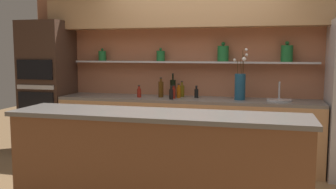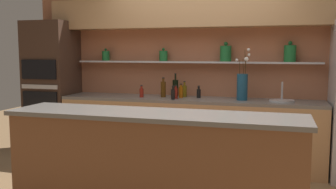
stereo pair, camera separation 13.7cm
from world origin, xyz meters
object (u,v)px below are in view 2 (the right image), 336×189
(sink_fixture, at_px, (282,100))
(bottle_sauce_2, at_px, (199,93))
(bottle_oil_3, at_px, (184,91))
(bottle_wine_7, at_px, (175,88))
(bottle_sauce_4, at_px, (176,93))
(bottle_sauce_5, at_px, (142,92))
(flower_vase, at_px, (242,86))
(oven_tower, at_px, (52,88))
(bottle_sauce_1, at_px, (173,94))
(bottle_spirit_6, at_px, (163,89))
(bottle_sauce_0, at_px, (181,92))

(sink_fixture, xyz_separation_m, bottle_sauce_2, (-1.10, 0.07, 0.05))
(bottle_oil_3, relative_size, bottle_wine_7, 0.67)
(bottle_sauce_4, bearing_deg, bottle_sauce_5, 179.15)
(flower_vase, height_order, bottle_wine_7, flower_vase)
(oven_tower, xyz_separation_m, bottle_wine_7, (1.91, 0.18, 0.04))
(bottle_sauce_1, relative_size, bottle_spirit_6, 0.66)
(oven_tower, xyz_separation_m, sink_fixture, (3.36, 0.01, -0.06))
(bottle_sauce_0, bearing_deg, oven_tower, -179.38)
(bottle_sauce_2, distance_m, bottle_spirit_6, 0.50)
(bottle_sauce_5, bearing_deg, bottle_wine_7, 29.80)
(bottle_sauce_5, height_order, bottle_wine_7, bottle_wine_7)
(sink_fixture, bearing_deg, bottle_wine_7, 173.60)
(bottle_sauce_1, bearing_deg, bottle_sauce_2, 41.61)
(bottle_sauce_5, distance_m, bottle_spirit_6, 0.31)
(bottle_sauce_4, distance_m, bottle_sauce_5, 0.50)
(bottle_sauce_2, bearing_deg, bottle_sauce_5, -169.23)
(flower_vase, xyz_separation_m, bottle_sauce_1, (-0.89, -0.19, -0.12))
(flower_vase, xyz_separation_m, bottle_sauce_0, (-0.84, 0.02, -0.11))
(bottle_sauce_2, xyz_separation_m, bottle_sauce_4, (-0.29, -0.16, 0.01))
(bottle_sauce_5, bearing_deg, flower_vase, 3.10)
(bottle_sauce_0, relative_size, bottle_sauce_5, 1.16)
(bottle_sauce_4, bearing_deg, flower_vase, 5.33)
(sink_fixture, height_order, bottle_spirit_6, bottle_spirit_6)
(oven_tower, relative_size, bottle_sauce_4, 10.80)
(flower_vase, distance_m, bottle_oil_3, 0.84)
(bottle_oil_3, bearing_deg, bottle_spirit_6, -152.64)
(sink_fixture, distance_m, bottle_sauce_0, 1.34)
(oven_tower, xyz_separation_m, bottle_sauce_2, (2.26, 0.08, -0.01))
(bottle_wine_7, bearing_deg, flower_vase, -10.00)
(bottle_sauce_2, bearing_deg, bottle_spirit_6, -172.26)
(oven_tower, bearing_deg, bottle_sauce_5, -2.63)
(bottle_sauce_5, bearing_deg, bottle_sauce_2, 10.77)
(bottle_sauce_4, height_order, bottle_wine_7, bottle_wine_7)
(bottle_spirit_6, bearing_deg, bottle_sauce_2, 7.74)
(bottle_sauce_1, xyz_separation_m, bottle_sauce_2, (0.30, 0.26, -0.01))
(oven_tower, xyz_separation_m, bottle_sauce_0, (2.03, 0.02, -0.00))
(bottle_spirit_6, bearing_deg, flower_vase, -0.40)
(oven_tower, distance_m, bottle_wine_7, 1.91)
(bottle_sauce_2, height_order, bottle_sauce_4, bottle_sauce_4)
(bottle_sauce_1, xyz_separation_m, bottle_oil_3, (0.07, 0.34, 0.01))
(sink_fixture, xyz_separation_m, bottle_sauce_0, (-1.34, 0.01, 0.06))
(bottle_sauce_2, relative_size, bottle_sauce_5, 0.99)
(bottle_wine_7, bearing_deg, bottle_oil_3, -8.71)
(bottle_oil_3, bearing_deg, bottle_sauce_2, -18.26)
(sink_fixture, xyz_separation_m, bottle_sauce_1, (-1.39, -0.19, 0.05))
(flower_vase, relative_size, bottle_sauce_5, 4.02)
(bottle_spirit_6, height_order, bottle_wine_7, bottle_wine_7)
(bottle_oil_3, relative_size, bottle_spirit_6, 0.80)
(sink_fixture, height_order, bottle_sauce_5, sink_fixture)
(oven_tower, distance_m, bottle_sauce_0, 2.03)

